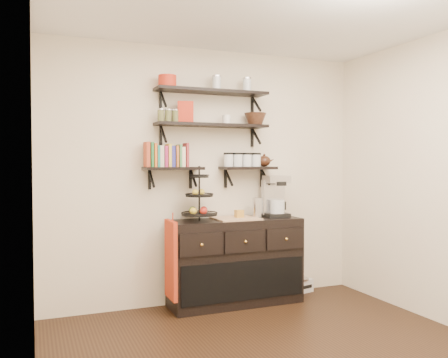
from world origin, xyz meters
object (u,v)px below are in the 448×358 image
at_px(fruit_stand, 200,203).
at_px(coffee_maker, 275,197).
at_px(sideboard, 235,261).
at_px(radio, 301,285).

bearing_deg(fruit_stand, coffee_maker, 1.73).
relative_size(sideboard, fruit_stand, 2.62).
bearing_deg(sideboard, radio, 8.23).
bearing_deg(radio, fruit_stand, 171.22).
relative_size(coffee_maker, radio, 1.51).
xyz_separation_m(fruit_stand, radio, (1.28, 0.12, -1.00)).
height_order(fruit_stand, radio, fruit_stand).
relative_size(sideboard, coffee_maker, 3.10).
bearing_deg(coffee_maker, sideboard, -171.93).
height_order(fruit_stand, coffee_maker, fruit_stand).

